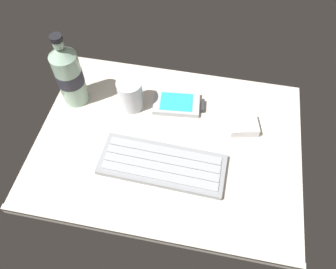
{
  "coord_description": "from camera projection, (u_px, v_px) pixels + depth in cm",
  "views": [
    {
      "loc": [
        8.36,
        -42.73,
        67.98
      ],
      "look_at": [
        0.0,
        0.0,
        3.0
      ],
      "focal_mm": 35.29,
      "sensor_mm": 36.0,
      "label": 1
    }
  ],
  "objects": [
    {
      "name": "ground_plane",
      "position": [
        168.0,
        144.0,
        0.81
      ],
      "size": [
        64.0,
        48.0,
        2.8
      ],
      "color": "beige"
    },
    {
      "name": "keyboard",
      "position": [
        161.0,
        164.0,
        0.76
      ],
      "size": [
        29.31,
        11.83,
        1.7
      ],
      "color": "#93969B",
      "rests_on": "ground_plane"
    },
    {
      "name": "handheld_device",
      "position": [
        179.0,
        104.0,
        0.86
      ],
      "size": [
        13.31,
        8.78,
        1.5
      ],
      "color": "#B7BABF",
      "rests_on": "ground_plane"
    },
    {
      "name": "juice_cup",
      "position": [
        130.0,
        95.0,
        0.84
      ],
      "size": [
        6.4,
        6.4,
        8.5
      ],
      "color": "silver",
      "rests_on": "ground_plane"
    },
    {
      "name": "water_bottle",
      "position": [
        69.0,
        74.0,
        0.81
      ],
      "size": [
        6.73,
        6.73,
        20.8
      ],
      "color": "#9EC1A8",
      "rests_on": "ground_plane"
    },
    {
      "name": "charger_block",
      "position": [
        243.0,
        126.0,
        0.82
      ],
      "size": [
        8.14,
        7.12,
        2.4
      ],
      "primitive_type": "cube",
      "rotation": [
        0.0,
        0.0,
        0.24
      ],
      "color": "white",
      "rests_on": "ground_plane"
    }
  ]
}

